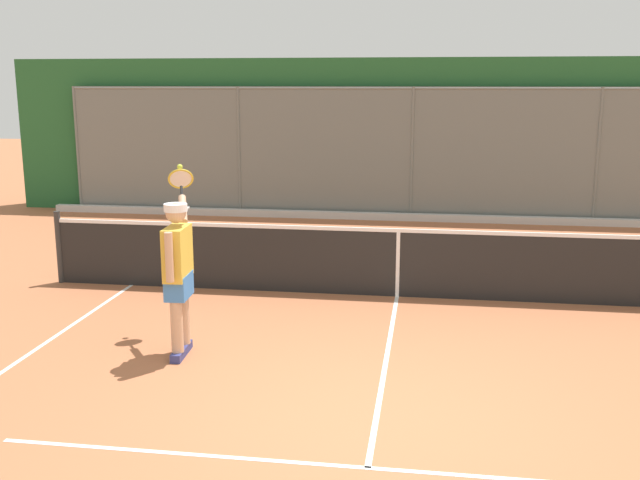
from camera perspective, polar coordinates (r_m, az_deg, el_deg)
name	(u,v)px	position (r m, az deg, el deg)	size (l,w,h in m)	color
ground_plane	(375,423)	(6.64, 4.31, -13.91)	(60.00, 60.00, 0.00)	#A8603D
fence_backdrop	(413,138)	(16.52, 7.22, 7.81)	(18.17, 1.37, 3.43)	slate
tennis_net	(398,262)	(10.18, 6.05, -1.69)	(10.03, 0.09, 1.07)	#2D2D2D
tennis_player	(178,267)	(7.98, -10.93, -2.07)	(0.53, 1.38, 1.97)	navy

